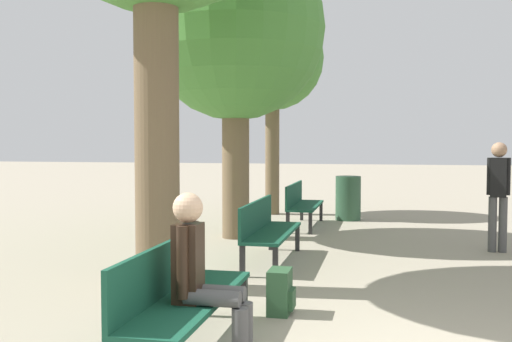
# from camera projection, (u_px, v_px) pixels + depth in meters

# --- Properties ---
(bench_row_0) EXTENTS (0.49, 1.87, 0.82)m
(bench_row_0) POSITION_uv_depth(u_px,v_px,m) (179.00, 290.00, 4.33)
(bench_row_0) COLOR #144733
(bench_row_0) RESTS_ON ground_plane
(bench_row_1) EXTENTS (0.49, 1.87, 0.82)m
(bench_row_1) POSITION_uv_depth(u_px,v_px,m) (266.00, 227.00, 7.59)
(bench_row_1) COLOR #144733
(bench_row_1) RESTS_ON ground_plane
(bench_row_2) EXTENTS (0.49, 1.87, 0.82)m
(bench_row_2) POSITION_uv_depth(u_px,v_px,m) (301.00, 202.00, 10.85)
(bench_row_2) COLOR #144733
(bench_row_2) RESTS_ON ground_plane
(tree_row_1) EXTENTS (2.98, 2.98, 4.95)m
(tree_row_1) POSITION_uv_depth(u_px,v_px,m) (235.00, 33.00, 9.45)
(tree_row_1) COLOR brown
(tree_row_1) RESTS_ON ground_plane
(tree_row_2) EXTENTS (2.28, 2.28, 4.61)m
(tree_row_2) POSITION_uv_depth(u_px,v_px,m) (272.00, 61.00, 12.64)
(tree_row_2) COLOR brown
(tree_row_2) RESTS_ON ground_plane
(person_seated) EXTENTS (0.58, 0.33, 1.23)m
(person_seated) POSITION_uv_depth(u_px,v_px,m) (203.00, 272.00, 4.16)
(person_seated) COLOR #4C4C4C
(person_seated) RESTS_ON ground_plane
(backpack) EXTENTS (0.24, 0.31, 0.42)m
(backpack) POSITION_uv_depth(u_px,v_px,m) (280.00, 292.00, 5.31)
(backpack) COLOR #284C2D
(backpack) RESTS_ON ground_plane
(pedestrian_near) EXTENTS (0.33, 0.23, 1.61)m
(pedestrian_near) POSITION_uv_depth(u_px,v_px,m) (498.00, 189.00, 8.29)
(pedestrian_near) COLOR #4C4C4C
(pedestrian_near) RESTS_ON ground_plane
(trash_bin) EXTENTS (0.52, 0.52, 0.91)m
(trash_bin) POSITION_uv_depth(u_px,v_px,m) (348.00, 198.00, 11.80)
(trash_bin) COLOR #2D5138
(trash_bin) RESTS_ON ground_plane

